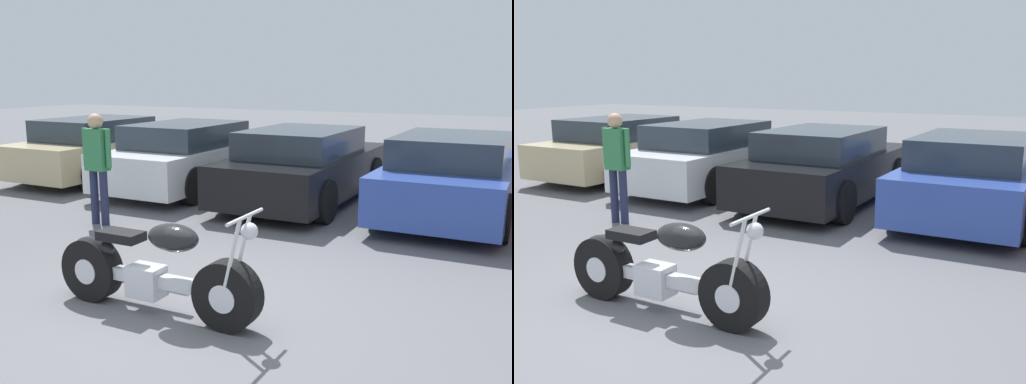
% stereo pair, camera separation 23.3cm
% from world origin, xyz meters
% --- Properties ---
extents(ground_plane, '(60.00, 60.00, 0.00)m').
position_xyz_m(ground_plane, '(0.00, 0.00, 0.00)').
color(ground_plane, slate).
extents(motorcycle, '(2.19, 0.62, 1.07)m').
position_xyz_m(motorcycle, '(-0.20, 0.03, 0.41)').
color(motorcycle, black).
rests_on(motorcycle, ground_plane).
extents(parked_car_champagne, '(1.90, 4.31, 1.31)m').
position_xyz_m(parked_car_champagne, '(-5.75, 5.54, 0.64)').
color(parked_car_champagne, '#C6B284').
rests_on(parked_car_champagne, ground_plane).
extents(parked_car_white, '(1.90, 4.31, 1.31)m').
position_xyz_m(parked_car_white, '(-3.26, 5.37, 0.64)').
color(parked_car_white, white).
rests_on(parked_car_white, ground_plane).
extents(parked_car_black, '(1.90, 4.31, 1.31)m').
position_xyz_m(parked_car_black, '(-0.78, 5.22, 0.64)').
color(parked_car_black, black).
rests_on(parked_car_black, ground_plane).
extents(parked_car_blue, '(1.90, 4.31, 1.31)m').
position_xyz_m(parked_car_blue, '(1.71, 5.35, 0.64)').
color(parked_car_blue, '#2D479E').
rests_on(parked_car_blue, ground_plane).
extents(person_standing, '(0.52, 0.22, 1.67)m').
position_xyz_m(person_standing, '(-2.94, 2.34, 0.99)').
color(person_standing, '#232847').
rests_on(person_standing, ground_plane).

